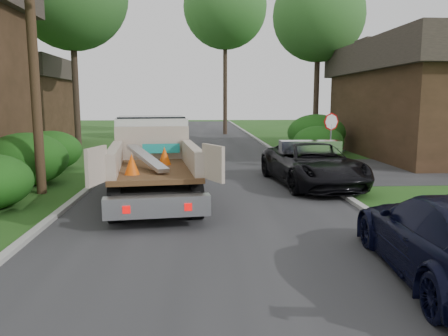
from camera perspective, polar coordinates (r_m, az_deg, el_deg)
ground at (r=9.67m, az=-0.77°, el=-9.13°), size 120.00×120.00×0.00m
road at (r=19.42m, az=-2.12°, el=-0.03°), size 8.00×90.00×0.02m
curb_left at (r=19.76m, az=-14.09°, el=0.02°), size 0.20×90.00×0.12m
curb_right at (r=19.93m, az=9.75°, el=0.23°), size 0.20×90.00×0.12m
stop_sign at (r=19.08m, az=13.80°, el=4.92°), size 0.71×0.32×2.48m
utility_pole at (r=15.21m, az=-23.81°, el=16.37°), size 2.42×1.25×10.00m
house_left_far at (r=33.83m, az=-26.41°, el=7.99°), size 7.56×7.56×6.00m
house_right at (r=26.79m, az=26.97°, el=8.22°), size 9.72×12.96×6.20m
hedge_left_b at (r=16.95m, az=-24.39°, el=1.08°), size 2.86×2.86×1.87m
hedge_left_c at (r=20.34m, az=-21.67°, el=2.15°), size 2.60×2.60×1.70m
hedge_right_a at (r=23.14m, az=12.23°, el=3.30°), size 2.60×2.60×1.70m
hedge_right_b at (r=26.19m, az=11.98°, el=4.48°), size 3.38×3.38×2.21m
tree_right_far at (r=30.74m, az=12.27°, el=18.88°), size 6.00×6.00×11.50m
tree_center_far at (r=40.07m, az=0.15°, el=20.28°), size 7.20×7.20×14.60m
flatbed_truck at (r=13.97m, az=-9.31°, el=1.93°), size 3.46×6.76×2.46m
black_pickup at (r=15.72m, az=11.45°, el=0.51°), size 3.09×5.73×1.53m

